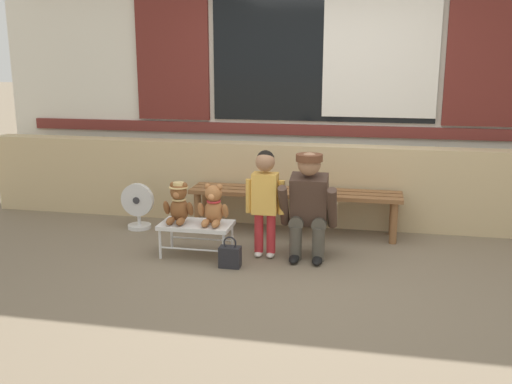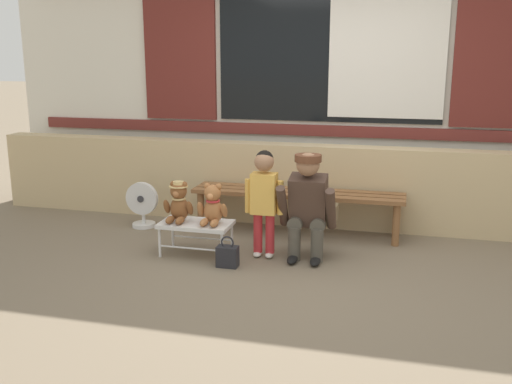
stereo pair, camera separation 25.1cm
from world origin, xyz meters
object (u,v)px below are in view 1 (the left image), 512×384
object	(u,v)px
adult_crouching	(310,205)
handbag_on_ground	(230,256)
small_display_bench	(196,227)
child_standing	(265,192)
floor_fan	(138,206)
teddy_bear_plain	(213,206)
wooden_bench_long	(295,197)
teddy_bear_with_hat	(179,203)

from	to	relation	value
adult_crouching	handbag_on_ground	distance (m)	0.83
small_display_bench	handbag_on_ground	distance (m)	0.46
child_standing	handbag_on_ground	size ratio (longest dim) A/B	3.52
small_display_bench	floor_fan	bearing A→B (deg)	141.67
teddy_bear_plain	floor_fan	world-z (taller)	teddy_bear_plain
wooden_bench_long	teddy_bear_plain	distance (m)	1.04
small_display_bench	handbag_on_ground	world-z (taller)	small_display_bench
floor_fan	handbag_on_ground	bearing A→B (deg)	-36.57
child_standing	adult_crouching	world-z (taller)	child_standing
adult_crouching	small_display_bench	bearing A→B (deg)	-170.86
child_standing	floor_fan	xyz separation A→B (m)	(-1.44, 0.57, -0.35)
teddy_bear_with_hat	handbag_on_ground	xyz separation A→B (m)	(0.53, -0.23, -0.38)
teddy_bear_plain	child_standing	xyz separation A→B (m)	(0.44, 0.09, 0.13)
handbag_on_ground	wooden_bench_long	bearing A→B (deg)	69.67
wooden_bench_long	teddy_bear_with_hat	size ratio (longest dim) A/B	5.78
teddy_bear_plain	handbag_on_ground	size ratio (longest dim) A/B	1.34
handbag_on_ground	adult_crouching	bearing A→B (deg)	31.97
small_display_bench	handbag_on_ground	bearing A→B (deg)	-32.26
handbag_on_ground	floor_fan	distance (m)	1.50
wooden_bench_long	teddy_bear_plain	size ratio (longest dim) A/B	5.78
wooden_bench_long	floor_fan	size ratio (longest dim) A/B	4.37
small_display_bench	adult_crouching	xyz separation A→B (m)	(0.99, 0.16, 0.21)
adult_crouching	wooden_bench_long	bearing A→B (deg)	108.57
small_display_bench	floor_fan	size ratio (longest dim) A/B	1.33
small_display_bench	teddy_bear_plain	distance (m)	0.25
small_display_bench	child_standing	size ratio (longest dim) A/B	0.67
small_display_bench	wooden_bench_long	bearing A→B (deg)	47.78
teddy_bear_plain	adult_crouching	distance (m)	0.85
handbag_on_ground	teddy_bear_with_hat	bearing A→B (deg)	156.10
wooden_bench_long	teddy_bear_with_hat	xyz separation A→B (m)	(-0.92, -0.84, 0.10)
small_display_bench	floor_fan	xyz separation A→B (m)	(-0.84, 0.66, -0.03)
teddy_bear_with_hat	child_standing	xyz separation A→B (m)	(0.76, 0.09, 0.12)
wooden_bench_long	adult_crouching	bearing A→B (deg)	-71.43
teddy_bear_plain	child_standing	world-z (taller)	child_standing
small_display_bench	teddy_bear_plain	bearing A→B (deg)	0.51
wooden_bench_long	handbag_on_ground	distance (m)	1.18
adult_crouching	floor_fan	distance (m)	1.91
small_display_bench	adult_crouching	size ratio (longest dim) A/B	0.67
teddy_bear_plain	floor_fan	distance (m)	1.21
wooden_bench_long	teddy_bear_plain	xyz separation A→B (m)	(-0.60, -0.84, 0.09)
adult_crouching	handbag_on_ground	bearing A→B (deg)	-148.03
teddy_bear_plain	handbag_on_ground	world-z (taller)	teddy_bear_plain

